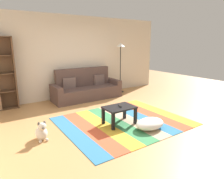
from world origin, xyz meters
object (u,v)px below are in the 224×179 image
(couch, at_px, (86,89))
(dog, at_px, (42,132))
(pouf, at_px, (150,124))
(tv_remote, at_px, (120,106))
(standing_lamp, at_px, (120,51))
(coffee_table, at_px, (119,110))

(couch, relative_size, dog, 5.69)
(pouf, distance_m, tv_remote, 0.76)
(couch, relative_size, standing_lamp, 1.24)
(standing_lamp, bearing_deg, tv_remote, -126.26)
(coffee_table, height_order, pouf, coffee_table)
(pouf, distance_m, standing_lamp, 3.66)
(couch, bearing_deg, pouf, -89.41)
(couch, xyz_separation_m, dog, (-2.04, -2.16, -0.18))
(pouf, height_order, standing_lamp, standing_lamp)
(dog, xyz_separation_m, standing_lamp, (3.52, 2.27, 1.36))
(standing_lamp, xyz_separation_m, tv_remote, (-1.81, -2.47, -1.09))
(couch, height_order, tv_remote, couch)
(coffee_table, xyz_separation_m, pouf, (0.39, -0.59, -0.21))
(coffee_table, height_order, standing_lamp, standing_lamp)
(dog, relative_size, tv_remote, 2.65)
(tv_remote, bearing_deg, couch, 106.12)
(tv_remote, bearing_deg, standing_lamp, 77.89)
(standing_lamp, bearing_deg, coffee_table, -126.56)
(pouf, relative_size, standing_lamp, 0.37)
(dog, height_order, standing_lamp, standing_lamp)
(tv_remote, bearing_deg, pouf, -34.49)
(couch, xyz_separation_m, coffee_table, (-0.36, -2.37, -0.00))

